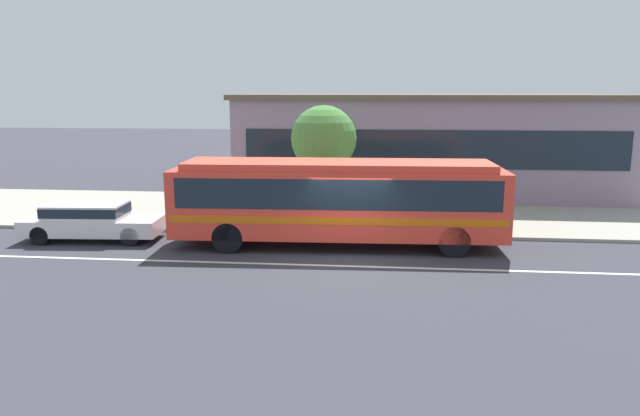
{
  "coord_description": "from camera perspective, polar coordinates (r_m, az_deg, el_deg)",
  "views": [
    {
      "loc": [
        0.93,
        -18.27,
        5.2
      ],
      "look_at": [
        -1.07,
        1.49,
        1.3
      ],
      "focal_mm": 34.22,
      "sensor_mm": 36.0,
      "label": 1
    }
  ],
  "objects": [
    {
      "name": "lane_stripe_center",
      "position": [
        18.25,
        2.63,
        -5.44
      ],
      "size": [
        56.0,
        0.16,
        0.01
      ],
      "primitive_type": "cube",
      "color": "silver",
      "rests_on": "ground_plane"
    },
    {
      "name": "pedestrian_waiting_near_sign",
      "position": [
        23.05,
        2.66,
        0.81
      ],
      "size": [
        0.47,
        0.47,
        1.66
      ],
      "color": "#72595C",
      "rests_on": "sidewalk_slab"
    },
    {
      "name": "ground_plane",
      "position": [
        19.02,
        2.77,
        -4.77
      ],
      "size": [
        120.0,
        120.0,
        0.0
      ],
      "primitive_type": "plane",
      "color": "#34343D"
    },
    {
      "name": "sidewalk_slab",
      "position": [
        25.7,
        3.59,
        -0.45
      ],
      "size": [
        60.0,
        8.0,
        0.12
      ],
      "primitive_type": "cube",
      "color": "#9A9789",
      "rests_on": "ground_plane"
    },
    {
      "name": "pedestrian_walking_along_curb",
      "position": [
        23.33,
        15.52,
        0.58
      ],
      "size": [
        0.44,
        0.44,
        1.68
      ],
      "color": "navy",
      "rests_on": "sidewalk_slab"
    },
    {
      "name": "transit_bus",
      "position": [
        20.17,
        1.71,
        1.0
      ],
      "size": [
        10.97,
        2.89,
        2.86
      ],
      "color": "#E63D2C",
      "rests_on": "ground_plane"
    },
    {
      "name": "station_building",
      "position": [
        30.96,
        9.98,
        5.89
      ],
      "size": [
        18.54,
        7.75,
        4.93
      ],
      "color": "gray",
      "rests_on": "ground_plane"
    },
    {
      "name": "street_tree_near_stop",
      "position": [
        24.46,
        0.35,
        6.49
      ],
      "size": [
        2.63,
        2.63,
        4.44
      ],
      "color": "brown",
      "rests_on": "sidewalk_slab"
    },
    {
      "name": "sedan_behind_bus",
      "position": [
        22.64,
        -20.66,
        -1.02
      ],
      "size": [
        4.78,
        2.04,
        1.29
      ],
      "color": "silver",
      "rests_on": "ground_plane"
    },
    {
      "name": "bus_stop_sign",
      "position": [
        22.09,
        14.5,
        1.55
      ],
      "size": [
        0.14,
        0.44,
        2.4
      ],
      "color": "gray",
      "rests_on": "sidewalk_slab"
    }
  ]
}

